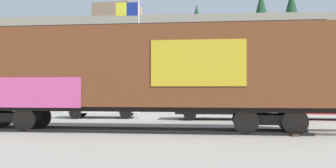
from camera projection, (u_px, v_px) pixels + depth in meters
The scene contains 8 objects.
ground_plane at pixel (107, 130), 16.15m from camera, with size 260.00×260.00×0.00m, color gray.
track at pixel (140, 130), 16.01m from camera, with size 60.02×4.03×0.08m.
freight_car at pixel (135, 70), 16.06m from camera, with size 15.02×3.45×4.15m.
flagpole at pixel (134, 39), 25.37m from camera, with size 1.52×0.18×7.21m.
hillside at pixel (187, 63), 74.65m from camera, with size 139.38×30.30×16.97m.
parked_car_white at pixel (102, 103), 23.21m from camera, with size 4.15×2.17×1.62m.
parked_car_black at pixel (220, 104), 21.98m from camera, with size 4.78×2.02×1.65m.
parked_car_red at pixel (326, 103), 21.81m from camera, with size 4.82×2.29×1.79m.
Camera 1 is at (3.96, -15.86, 1.62)m, focal length 44.36 mm.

